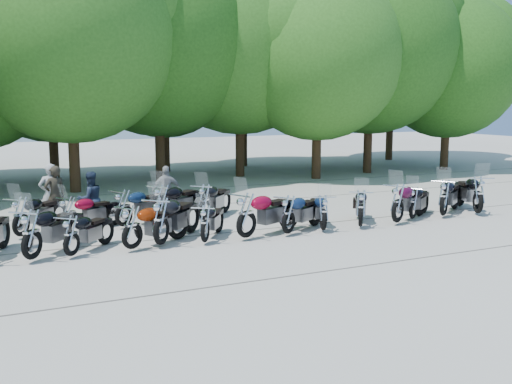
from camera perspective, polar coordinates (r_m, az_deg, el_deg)
name	(u,v)px	position (r m, az deg, el deg)	size (l,w,h in m)	color
ground	(280,241)	(15.93, 2.30, -4.65)	(90.00, 90.00, 0.00)	gray
tree_3	(69,33)	(25.39, -17.42, 14.25)	(8.70, 8.70, 10.67)	#3A2614
tree_4	(157,34)	(28.09, -9.39, 14.59)	(9.13, 9.13, 11.20)	#3A2614
tree_5	(239,40)	(29.56, -1.58, 14.27)	(9.04, 9.04, 11.10)	#3A2614
tree_6	(318,55)	(28.72, 5.91, 12.87)	(8.00, 8.00, 9.82)	#3A2614
tree_7	(370,47)	(31.57, 10.85, 13.42)	(8.79, 8.79, 10.79)	#3A2614
tree_8	(448,67)	(33.98, 17.86, 11.26)	(7.53, 7.53, 9.25)	#3A2614
tree_11	(49,62)	(30.43, -19.08, 11.61)	(7.56, 7.56, 9.28)	#3A2614
tree_12	(164,61)	(31.59, -8.80, 12.26)	(7.88, 7.88, 9.67)	#3A2614
tree_13	(243,59)	(34.25, -1.24, 12.59)	(8.31, 8.31, 10.20)	#3A2614
tree_14	(317,63)	(34.84, 5.86, 12.13)	(8.02, 8.02, 9.84)	#3A2614
tree_15	(392,47)	(39.03, 12.86, 13.34)	(9.67, 9.67, 11.86)	#3A2614
motorcycle_1	(31,233)	(14.58, -20.62, -3.65)	(0.75, 2.45, 1.39)	black
motorcycle_2	(71,234)	(14.68, -17.20, -3.87)	(0.62, 2.03, 1.15)	black
motorcycle_3	(132,226)	(14.96, -11.73, -3.17)	(0.69, 2.28, 1.29)	maroon
motorcycle_4	(161,220)	(15.22, -9.04, -2.61)	(0.77, 2.53, 1.43)	black
motorcycle_5	(205,223)	(15.45, -4.88, -2.91)	(0.62, 2.02, 1.14)	black
motorcycle_6	(246,214)	(15.83, -0.92, -2.08)	(0.77, 2.53, 1.43)	maroon
motorcycle_7	(288,213)	(16.37, 3.11, -2.03)	(0.68, 2.24, 1.26)	#0E1E3E
motorcycle_8	(323,211)	(16.91, 6.43, -1.84)	(0.65, 2.12, 1.20)	#0E1D3F
motorcycle_9	(361,207)	(17.55, 9.95, -1.41)	(0.69, 2.25, 1.27)	black
motorcycle_10	(398,202)	(18.31, 13.37, -0.91)	(0.75, 2.47, 1.39)	#380722
motorcycle_11	(413,202)	(19.06, 14.75, -0.89)	(0.64, 2.12, 1.20)	black
motorcycle_12	(444,196)	(19.83, 17.49, -0.39)	(0.74, 2.43, 1.38)	black
motorcycle_13	(478,193)	(20.57, 20.43, -0.13)	(0.78, 2.55, 1.44)	black
motorcycle_14	(21,215)	(17.22, -21.52, -2.07)	(0.69, 2.26, 1.28)	black
motorcycle_15	(69,213)	(17.43, -17.38, -1.90)	(0.64, 2.09, 1.18)	maroon
motorcycle_16	(123,207)	(17.73, -12.51, -1.37)	(0.69, 2.27, 1.28)	#0E203E
motorcycle_17	(162,203)	(17.72, -8.94, -1.06)	(0.76, 2.51, 1.42)	black
motorcycle_18	(204,201)	(18.30, -4.94, -0.85)	(0.71, 2.32, 1.31)	black
rider_0	(50,194)	(18.87, -18.99, -0.19)	(0.67, 0.44, 1.84)	#A1A0A3
rider_1	(90,199)	(18.24, -15.49, -0.65)	(0.79, 0.62, 1.63)	#1F2B42
rider_2	(167,191)	(19.47, -8.50, 0.11)	(0.95, 0.39, 1.62)	#999A9C
rider_3	(55,195)	(18.74, -18.58, -0.31)	(0.65, 0.43, 1.78)	#29241B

